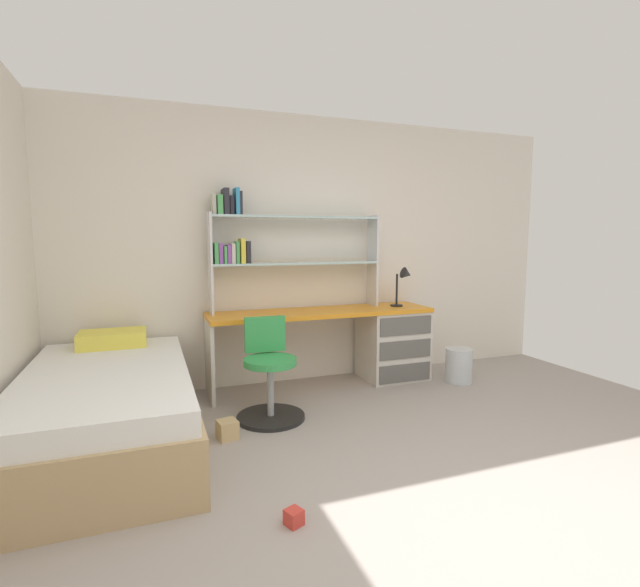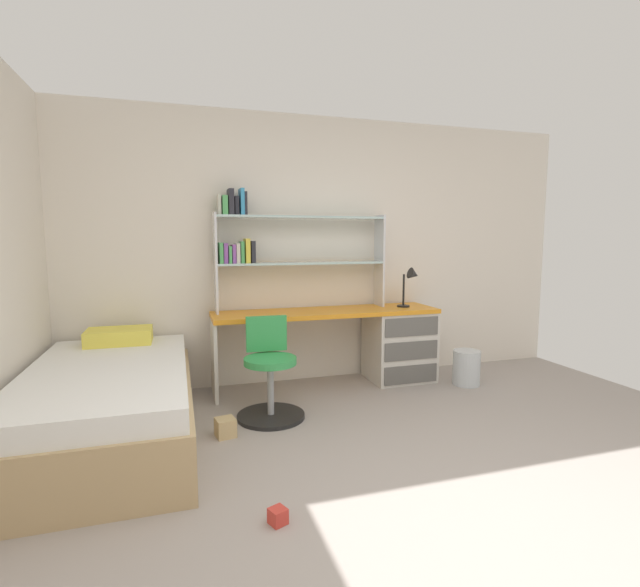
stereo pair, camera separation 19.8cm
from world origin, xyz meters
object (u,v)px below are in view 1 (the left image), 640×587
(desk, at_px, (375,339))
(bed_platform, at_px, (108,408))
(desk_lamp, at_px, (404,280))
(bookshelf_hutch, at_px, (271,241))
(toy_block_natural_1, at_px, (227,430))
(toy_block_red_2, at_px, (294,517))
(swivel_chair, at_px, (269,380))
(waste_bin, at_px, (459,365))

(desk, bearing_deg, bed_platform, -163.08)
(desk_lamp, bearing_deg, bookshelf_hutch, 171.58)
(desk, height_order, toy_block_natural_1, desk)
(desk_lamp, distance_m, toy_block_red_2, 2.72)
(desk_lamp, relative_size, toy_block_red_2, 5.01)
(toy_block_natural_1, bearing_deg, swivel_chair, 36.24)
(desk_lamp, bearing_deg, toy_block_red_2, -132.07)
(desk_lamp, relative_size, bed_platform, 0.20)
(desk, distance_m, toy_block_natural_1, 1.82)
(swivel_chair, bearing_deg, waste_bin, 7.05)
(desk, relative_size, toy_block_red_2, 27.24)
(bed_platform, relative_size, waste_bin, 6.02)
(swivel_chair, distance_m, toy_block_red_2, 1.40)
(desk, bearing_deg, toy_block_red_2, -126.33)
(swivel_chair, bearing_deg, bookshelf_hutch, 74.06)
(waste_bin, relative_size, toy_block_natural_1, 2.52)
(desk, xyz_separation_m, swivel_chair, (-1.20, -0.59, -0.10))
(toy_block_natural_1, bearing_deg, bed_platform, 168.46)
(bookshelf_hutch, distance_m, waste_bin, 2.14)
(desk, xyz_separation_m, toy_block_red_2, (-1.43, -1.94, -0.36))
(bed_platform, xyz_separation_m, toy_block_natural_1, (0.75, -0.15, -0.20))
(bookshelf_hutch, height_order, toy_block_red_2, bookshelf_hutch)
(desk_lamp, height_order, toy_block_natural_1, desk_lamp)
(bed_platform, bearing_deg, bookshelf_hutch, 32.50)
(swivel_chair, xyz_separation_m, toy_block_red_2, (-0.23, -1.35, -0.26))
(desk, bearing_deg, toy_block_natural_1, -151.30)
(bed_platform, height_order, toy_block_natural_1, bed_platform)
(desk, relative_size, desk_lamp, 5.44)
(desk_lamp, bearing_deg, desk, 170.06)
(waste_bin, height_order, toy_block_red_2, waste_bin)
(desk, xyz_separation_m, bed_platform, (-2.32, -0.71, -0.14))
(desk_lamp, bearing_deg, toy_block_natural_1, -156.35)
(desk, distance_m, desk_lamp, 0.64)
(bed_platform, height_order, toy_block_red_2, bed_platform)
(waste_bin, xyz_separation_m, toy_block_red_2, (-2.15, -1.59, -0.12))
(desk_lamp, relative_size, swivel_chair, 0.50)
(desk_lamp, xyz_separation_m, waste_bin, (0.44, -0.30, -0.81))
(toy_block_natural_1, bearing_deg, bookshelf_hutch, 60.04)
(desk, xyz_separation_m, waste_bin, (0.72, -0.35, -0.24))
(desk_lamp, height_order, waste_bin, desk_lamp)
(toy_block_natural_1, relative_size, toy_block_red_2, 1.69)
(desk, relative_size, toy_block_natural_1, 16.16)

